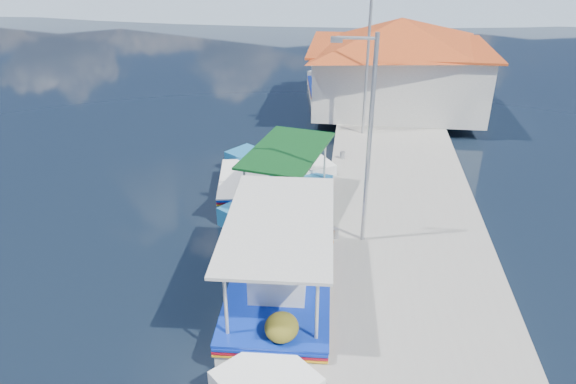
# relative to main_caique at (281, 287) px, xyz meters

# --- Properties ---
(ground) EXTENTS (160.00, 160.00, 0.00)m
(ground) POSITION_rel_main_caique_xyz_m (-2.52, 0.68, -0.55)
(ground) COLOR black
(ground) RESTS_ON ground
(quay) EXTENTS (5.00, 44.00, 0.50)m
(quay) POSITION_rel_main_caique_xyz_m (3.38, 6.68, -0.30)
(quay) COLOR gray
(quay) RESTS_ON ground
(bollards) EXTENTS (0.20, 17.20, 0.30)m
(bollards) POSITION_rel_main_caique_xyz_m (1.28, 5.93, 0.10)
(bollards) COLOR #A5A8AD
(bollards) RESTS_ON quay
(main_caique) EXTENTS (2.79, 8.72, 2.87)m
(main_caique) POSITION_rel_main_caique_xyz_m (0.00, 0.00, 0.00)
(main_caique) COLOR white
(main_caique) RESTS_ON ground
(caique_green_canopy) EXTENTS (3.07, 7.03, 2.68)m
(caique_green_canopy) POSITION_rel_main_caique_xyz_m (-0.45, 4.84, -0.15)
(caique_green_canopy) COLOR white
(caique_green_canopy) RESTS_ON ground
(caique_blue_hull) EXTENTS (2.41, 5.94, 1.07)m
(caique_blue_hull) POSITION_rel_main_caique_xyz_m (-2.14, 6.07, -0.26)
(caique_blue_hull) COLOR #1B67A2
(caique_blue_hull) RESTS_ON ground
(caique_far) EXTENTS (2.76, 7.17, 2.53)m
(caique_far) POSITION_rel_main_caique_xyz_m (0.13, 18.63, -0.08)
(caique_far) COLOR white
(caique_far) RESTS_ON ground
(harbor_building) EXTENTS (10.49, 10.49, 4.40)m
(harbor_building) POSITION_rel_main_caique_xyz_m (3.67, 15.68, 2.22)
(harbor_building) COLOR silver
(harbor_building) RESTS_ON quay
(lamp_post_near) EXTENTS (1.21, 0.14, 6.00)m
(lamp_post_near) POSITION_rel_main_caique_xyz_m (1.99, 2.68, 3.30)
(lamp_post_near) COLOR #A5A8AD
(lamp_post_near) RESTS_ON quay
(lamp_post_far) EXTENTS (1.21, 0.14, 6.00)m
(lamp_post_far) POSITION_rel_main_caique_xyz_m (1.99, 11.68, 3.30)
(lamp_post_far) COLOR #A5A8AD
(lamp_post_far) RESTS_ON quay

